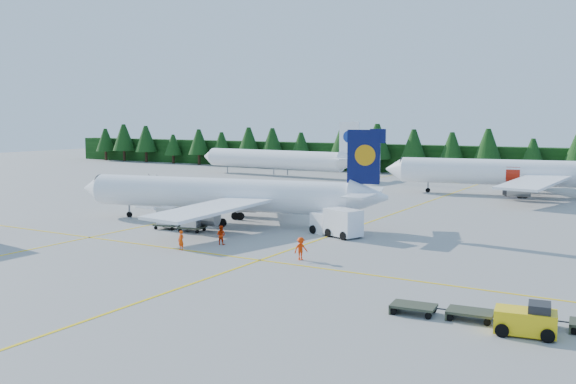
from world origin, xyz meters
The scene contains 16 objects.
ground centered at (0.00, 0.00, 0.00)m, with size 320.00×320.00×0.00m, color #9E9E99.
taxi_stripe_a centered at (-14.00, 20.00, 0.01)m, with size 0.25×120.00×0.01m, color yellow.
taxi_stripe_b centered at (6.00, 20.00, 0.01)m, with size 0.25×120.00×0.01m, color yellow.
taxi_stripe_cross centered at (0.00, -6.00, 0.01)m, with size 80.00×0.25×0.01m, color yellow.
treeline_hedge centered at (0.00, 82.00, 3.00)m, with size 220.00×4.00×6.00m, color black.
airliner_navy centered at (-9.18, 7.69, 3.15)m, with size 35.74×29.13×10.49m.
airliner_red centered at (14.12, 50.27, 3.44)m, with size 39.12×31.94×11.44m.
airliner_far_left centered at (-35.38, 60.99, 3.42)m, with size 37.57×6.01×10.92m.
airstairs centered at (-23.26, 13.07, 0.73)m, with size 3.92×5.32×3.35m.
service_truck centered at (6.44, 7.20, 1.37)m, with size 6.12×4.06×2.78m.
baggage_tug centered at (28.43, -14.04, 0.84)m, with size 3.41×2.16×1.71m.
dolly_train centered at (26.74, -12.70, 0.49)m, with size 12.51×3.54×0.15m.
uld_pair centered at (-9.03, 1.72, 1.31)m, with size 6.09×2.44×1.94m.
crew_a centered at (-2.25, -6.15, 0.88)m, with size 0.64×0.42×1.76m, color #F64005.
crew_b centered at (-0.71, -2.29, 0.90)m, with size 0.88×0.68×1.80m, color red.
crew_c centered at (8.88, -4.23, 0.95)m, with size 0.79×0.53×1.91m, color #F53405.
Camera 1 is at (34.37, -49.48, 11.66)m, focal length 40.00 mm.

